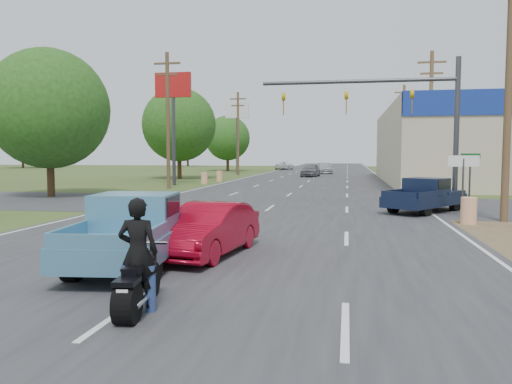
% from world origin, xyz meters
% --- Properties ---
extents(ground, '(200.00, 200.00, 0.00)m').
position_xyz_m(ground, '(0.00, 0.00, 0.00)').
color(ground, '#39451B').
rests_on(ground, ground).
extents(main_road, '(15.00, 180.00, 0.02)m').
position_xyz_m(main_road, '(0.00, 40.00, 0.01)').
color(main_road, '#2D2D30').
rests_on(main_road, ground).
extents(cross_road, '(120.00, 10.00, 0.02)m').
position_xyz_m(cross_road, '(0.00, 18.00, 0.01)').
color(cross_road, '#2D2D30').
rests_on(cross_road, ground).
extents(utility_pole_1, '(2.00, 0.28, 10.00)m').
position_xyz_m(utility_pole_1, '(9.50, 13.00, 5.32)').
color(utility_pole_1, '#4C3823').
rests_on(utility_pole_1, ground).
extents(utility_pole_2, '(2.00, 0.28, 10.00)m').
position_xyz_m(utility_pole_2, '(9.50, 31.00, 5.32)').
color(utility_pole_2, '#4C3823').
rests_on(utility_pole_2, ground).
extents(utility_pole_3, '(2.00, 0.28, 10.00)m').
position_xyz_m(utility_pole_3, '(9.50, 49.00, 5.32)').
color(utility_pole_3, '#4C3823').
rests_on(utility_pole_3, ground).
extents(utility_pole_5, '(2.00, 0.28, 10.00)m').
position_xyz_m(utility_pole_5, '(-9.50, 28.00, 5.32)').
color(utility_pole_5, '#4C3823').
rests_on(utility_pole_5, ground).
extents(utility_pole_6, '(2.00, 0.28, 10.00)m').
position_xyz_m(utility_pole_6, '(-9.50, 52.00, 5.32)').
color(utility_pole_6, '#4C3823').
rests_on(utility_pole_6, ground).
extents(tree_0, '(7.14, 7.14, 8.84)m').
position_xyz_m(tree_0, '(-14.00, 20.00, 5.26)').
color(tree_0, '#422D19').
rests_on(tree_0, ground).
extents(tree_1, '(7.56, 7.56, 9.36)m').
position_xyz_m(tree_1, '(-13.50, 42.00, 5.57)').
color(tree_1, '#422D19').
rests_on(tree_1, ground).
extents(tree_2, '(6.72, 6.72, 8.32)m').
position_xyz_m(tree_2, '(-14.20, 66.00, 4.95)').
color(tree_2, '#422D19').
rests_on(tree_2, ground).
extents(tree_4, '(9.24, 9.24, 11.44)m').
position_xyz_m(tree_4, '(-55.00, 75.00, 6.82)').
color(tree_4, '#422D19').
rests_on(tree_4, ground).
extents(tree_5, '(7.98, 7.98, 9.88)m').
position_xyz_m(tree_5, '(30.00, 95.00, 5.88)').
color(tree_5, '#422D19').
rests_on(tree_5, ground).
extents(tree_6, '(8.82, 8.82, 10.92)m').
position_xyz_m(tree_6, '(-30.00, 95.00, 6.51)').
color(tree_6, '#422D19').
rests_on(tree_6, ground).
extents(barrel_0, '(0.56, 0.56, 1.00)m').
position_xyz_m(barrel_0, '(8.00, 12.00, 0.50)').
color(barrel_0, orange).
rests_on(barrel_0, ground).
extents(barrel_1, '(0.56, 0.56, 1.00)m').
position_xyz_m(barrel_1, '(8.40, 20.50, 0.50)').
color(barrel_1, orange).
rests_on(barrel_1, ground).
extents(barrel_2, '(0.56, 0.56, 1.00)m').
position_xyz_m(barrel_2, '(-8.50, 34.00, 0.50)').
color(barrel_2, orange).
rests_on(barrel_2, ground).
extents(barrel_3, '(0.56, 0.56, 1.00)m').
position_xyz_m(barrel_3, '(-8.20, 38.00, 0.50)').
color(barrel_3, orange).
rests_on(barrel_3, ground).
extents(pole_sign_left_near, '(3.00, 0.35, 9.20)m').
position_xyz_m(pole_sign_left_near, '(-10.50, 32.00, 7.17)').
color(pole_sign_left_near, '#3F3F44').
rests_on(pole_sign_left_near, ground).
extents(pole_sign_left_far, '(3.00, 0.35, 9.20)m').
position_xyz_m(pole_sign_left_far, '(-10.50, 56.00, 7.17)').
color(pole_sign_left_far, '#3F3F44').
rests_on(pole_sign_left_far, ground).
extents(lane_sign, '(1.20, 0.08, 2.52)m').
position_xyz_m(lane_sign, '(8.20, 14.00, 1.90)').
color(lane_sign, '#3F3F44').
rests_on(lane_sign, ground).
extents(street_name_sign, '(0.80, 0.08, 2.61)m').
position_xyz_m(street_name_sign, '(8.80, 15.50, 1.61)').
color(street_name_sign, '#3F3F44').
rests_on(street_name_sign, ground).
extents(signal_mast, '(9.12, 0.40, 7.00)m').
position_xyz_m(signal_mast, '(5.82, 17.00, 4.80)').
color(signal_mast, '#3F3F44').
rests_on(signal_mast, ground).
extents(red_convertible, '(1.96, 4.17, 1.32)m').
position_xyz_m(red_convertible, '(0.16, 4.82, 0.66)').
color(red_convertible, maroon).
rests_on(red_convertible, ground).
extents(motorcycle, '(0.66, 2.07, 1.05)m').
position_xyz_m(motorcycle, '(0.28, 0.17, 0.47)').
color(motorcycle, black).
rests_on(motorcycle, ground).
extents(rider, '(0.70, 0.50, 1.79)m').
position_xyz_m(rider, '(0.28, 0.22, 0.89)').
color(rider, black).
rests_on(rider, ground).
extents(blue_pickup, '(2.49, 5.21, 1.67)m').
position_xyz_m(blue_pickup, '(-1.24, 3.55, 0.84)').
color(blue_pickup, black).
rests_on(blue_pickup, ground).
extents(navy_pickup, '(4.11, 4.76, 1.52)m').
position_xyz_m(navy_pickup, '(7.06, 15.77, 0.77)').
color(navy_pickup, black).
rests_on(navy_pickup, ground).
extents(distant_car_grey, '(2.24, 4.51, 1.48)m').
position_xyz_m(distant_car_grey, '(-0.50, 49.29, 0.74)').
color(distant_car_grey, slate).
rests_on(distant_car_grey, ground).
extents(distant_car_silver, '(2.45, 5.01, 1.40)m').
position_xyz_m(distant_car_silver, '(0.68, 58.58, 0.70)').
color(distant_car_silver, '#B4B4B9').
rests_on(distant_car_silver, ground).
extents(distant_car_white, '(2.78, 5.03, 1.33)m').
position_xyz_m(distant_car_white, '(-6.50, 73.48, 0.67)').
color(distant_car_white, silver).
rests_on(distant_car_white, ground).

